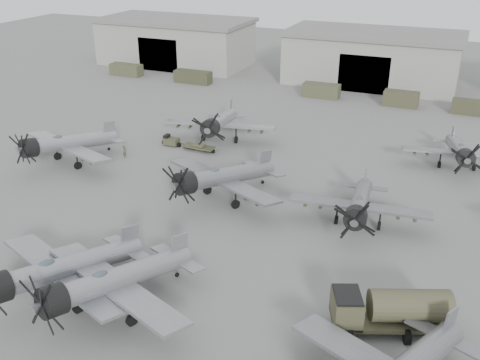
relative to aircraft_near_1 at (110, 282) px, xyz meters
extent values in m
plane|color=#5B5B59|center=(4.70, 6.77, -2.45)|extent=(220.00, 220.00, 0.00)
cube|color=gray|center=(-33.30, 68.77, 1.55)|extent=(28.00, 14.00, 8.00)
cube|color=slate|center=(-33.30, 68.77, 5.90)|extent=(29.00, 14.80, 0.70)
cube|color=black|center=(-33.30, 61.97, 0.55)|extent=(8.12, 0.40, 6.00)
cube|color=gray|center=(4.70, 68.77, 1.55)|extent=(28.00, 14.00, 8.00)
cube|color=slate|center=(4.70, 68.77, 5.90)|extent=(29.00, 14.80, 0.70)
cube|color=black|center=(4.70, 61.97, 0.55)|extent=(8.12, 0.40, 6.00)
cube|color=#43462E|center=(-36.97, 56.77, -1.41)|extent=(5.94, 2.20, 2.07)
cube|color=#383925|center=(-23.39, 56.77, -1.41)|extent=(6.46, 2.20, 2.08)
cube|color=#44472E|center=(-0.74, 56.77, -1.38)|extent=(5.75, 2.20, 2.14)
cube|color=#3F3F29|center=(11.45, 56.77, -1.34)|extent=(5.06, 2.20, 2.23)
cube|color=#3A3B26|center=(21.34, 56.77, -1.47)|extent=(5.56, 2.20, 1.97)
cylinder|color=gray|center=(0.36, 0.94, -0.09)|extent=(5.55, 11.17, 3.34)
cylinder|color=black|center=(-1.44, -3.76, 0.70)|extent=(2.50, 2.31, 2.23)
cube|color=gray|center=(0.13, 0.34, -0.37)|extent=(13.33, 6.98, 0.60)
cube|color=gray|center=(2.15, 5.63, 0.07)|extent=(0.76, 1.71, 2.14)
ellipsoid|color=#3F4C54|center=(-0.25, -0.66, 0.87)|extent=(1.06, 1.43, 0.60)
cylinder|color=black|center=(-1.85, 0.86, -2.08)|extent=(0.59, 0.91, 0.86)
cylinder|color=black|center=(1.95, -0.59, -2.08)|extent=(0.59, 0.91, 0.86)
cylinder|color=black|center=(2.04, 5.33, -2.29)|extent=(0.24, 0.37, 0.34)
cube|color=gray|center=(21.14, 4.42, 0.04)|extent=(0.78, 1.68, 2.11)
cylinder|color=black|center=(21.02, 4.12, -2.29)|extent=(0.24, 0.36, 0.34)
cylinder|color=#9899A0|center=(-19.56, 20.38, -0.09)|extent=(5.09, 11.30, 3.35)
cylinder|color=black|center=(-21.14, 15.59, 0.71)|extent=(2.46, 2.25, 2.23)
cube|color=#9899A0|center=(-19.77, 19.77, -0.36)|extent=(13.46, 6.44, 0.60)
cube|color=#9899A0|center=(-17.99, 25.16, 0.08)|extent=(0.68, 1.73, 2.14)
ellipsoid|color=#3F4C54|center=(-20.10, 18.75, 0.88)|extent=(1.01, 1.42, 0.60)
cylinder|color=black|center=(-21.77, 20.20, -2.08)|extent=(0.55, 0.91, 0.86)
cylinder|color=black|center=(-17.90, 18.93, -2.08)|extent=(0.55, 0.91, 0.86)
cylinder|color=black|center=(-18.09, 24.86, -2.29)|extent=(0.23, 0.37, 0.34)
cylinder|color=gray|center=(0.17, 18.88, -0.04)|extent=(6.25, 11.24, 3.41)
cylinder|color=black|center=(-1.94, 14.20, 0.77)|extent=(2.60, 2.43, 2.27)
cube|color=gray|center=(-0.10, 18.29, -0.32)|extent=(13.44, 7.80, 0.61)
cube|color=gray|center=(2.28, 23.57, 0.13)|extent=(0.87, 1.71, 2.18)
ellipsoid|color=#3F4C54|center=(-0.55, 17.29, 0.95)|extent=(1.14, 1.46, 0.61)
cylinder|color=black|center=(-2.08, 18.94, -2.07)|extent=(0.64, 0.92, 0.87)
cylinder|color=black|center=(1.70, 17.23, -2.07)|extent=(0.64, 0.92, 0.87)
cylinder|color=black|center=(2.14, 23.27, -2.29)|extent=(0.26, 0.37, 0.35)
cylinder|color=gray|center=(12.90, 19.03, -0.29)|extent=(2.52, 10.48, 3.06)
cylinder|color=black|center=(13.37, 14.45, 0.44)|extent=(2.01, 1.73, 2.04)
cube|color=gray|center=(12.96, 18.44, -0.54)|extent=(12.40, 3.40, 0.55)
cube|color=gray|center=(12.43, 23.61, -0.14)|extent=(0.28, 1.63, 1.96)
ellipsoid|color=#3F4C54|center=(13.06, 17.47, 0.59)|extent=(0.70, 1.23, 0.55)
cylinder|color=black|center=(11.13, 18.06, -2.11)|extent=(0.35, 0.81, 0.78)
cylinder|color=black|center=(14.83, 18.44, -2.11)|extent=(0.35, 0.81, 0.78)
cylinder|color=black|center=(12.46, 23.31, -2.30)|extent=(0.15, 0.32, 0.31)
cylinder|color=#93969B|center=(-7.30, 33.51, -0.03)|extent=(3.84, 11.76, 3.44)
cylinder|color=black|center=(-6.32, 28.44, 0.79)|extent=(2.38, 2.10, 2.29)
cube|color=#93969B|center=(-7.18, 32.87, -0.31)|extent=(13.96, 5.00, 0.62)
cube|color=#93969B|center=(-8.29, 38.59, 0.14)|extent=(0.48, 1.82, 2.20)
ellipsoid|color=#3F4C54|center=(-6.97, 31.79, 0.97)|extent=(0.90, 1.42, 0.62)
cylinder|color=black|center=(-9.19, 32.25, -2.07)|extent=(0.47, 0.92, 0.88)
cylinder|color=black|center=(-5.09, 33.05, -2.07)|extent=(0.47, 0.92, 0.88)
cylinder|color=black|center=(-8.22, 38.26, -2.29)|extent=(0.20, 0.37, 0.35)
cylinder|color=gray|center=(20.25, 35.90, -0.35)|extent=(3.20, 10.18, 2.97)
cylinder|color=black|center=(21.04, 31.50, 0.36)|extent=(2.05, 1.80, 1.98)
cube|color=gray|center=(20.35, 35.34, -0.60)|extent=(12.08, 4.18, 0.53)
cube|color=gray|center=(19.45, 40.30, -0.21)|extent=(0.39, 1.58, 1.90)
ellipsoid|color=#3F4C54|center=(20.52, 34.40, 0.51)|extent=(0.76, 1.23, 0.53)
cylinder|color=black|center=(18.61, 34.83, -2.12)|extent=(0.40, 0.80, 0.76)
cylinder|color=black|center=(22.16, 35.47, -2.12)|extent=(0.40, 0.80, 0.76)
cylinder|color=black|center=(19.50, 40.02, -2.31)|extent=(0.17, 0.32, 0.30)
cylinder|color=gray|center=(-3.75, 0.62, -0.09)|extent=(5.55, 11.17, 3.34)
cube|color=gray|center=(-3.97, 0.02, -0.37)|extent=(13.33, 6.98, 0.60)
cube|color=gray|center=(-1.95, 5.32, 0.07)|extent=(0.76, 1.71, 2.14)
ellipsoid|color=#3F4C54|center=(-4.36, -0.98, 0.87)|extent=(1.06, 1.43, 0.60)
cylinder|color=black|center=(-5.95, 0.55, -2.08)|extent=(0.59, 0.91, 0.86)
cylinder|color=black|center=(-2.15, -0.90, -2.08)|extent=(0.59, 0.91, 0.86)
cylinder|color=black|center=(-2.06, 5.02, -2.29)|extent=(0.24, 0.37, 0.34)
cube|color=#43412C|center=(17.80, 5.58, -1.61)|extent=(8.21, 5.32, 0.28)
cube|color=#43412C|center=(15.00, 4.45, -0.72)|extent=(2.62, 3.05, 1.90)
cylinder|color=#43412C|center=(18.73, 5.96, -0.50)|extent=(5.56, 3.90, 2.12)
cube|color=black|center=(15.00, 4.45, 0.29)|extent=(2.39, 2.70, 0.17)
cylinder|color=black|center=(15.59, 3.30, -1.95)|extent=(0.69, 1.06, 1.01)
cylinder|color=black|center=(19.80, 7.78, -1.95)|extent=(0.69, 1.06, 1.01)
cube|color=#40412A|center=(-11.98, 29.14, -1.90)|extent=(1.85, 1.18, 0.81)
cube|color=black|center=(-12.58, 29.16, -1.39)|extent=(0.54, 0.93, 0.50)
cylinder|color=black|center=(-11.98, 29.14, -2.20)|extent=(1.23, 0.61, 0.56)
cylinder|color=black|center=(-10.67, 29.09, -2.00)|extent=(1.21, 0.13, 0.08)
cube|color=#40412A|center=(-8.15, 28.99, -2.00)|extent=(3.88, 1.56, 0.18)
cylinder|color=black|center=(-8.15, 28.99, -2.25)|extent=(1.53, 0.50, 0.44)
cylinder|color=#40412A|center=(-8.15, 28.99, -1.80)|extent=(1.42, 0.38, 0.32)
imported|color=#4A4930|center=(-15.00, 23.66, -1.69)|extent=(0.54, 0.65, 1.52)
camera|label=1|loc=(19.48, -23.66, 21.17)|focal=40.00mm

